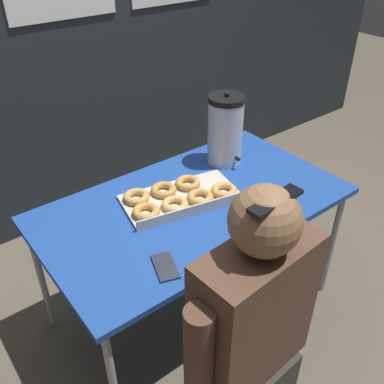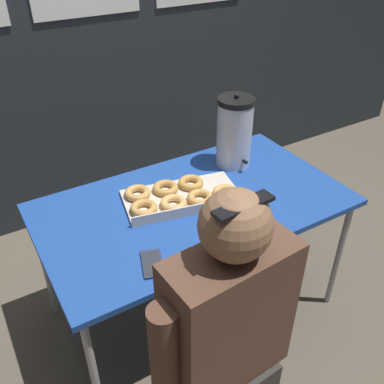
{
  "view_description": "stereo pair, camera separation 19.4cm",
  "coord_description": "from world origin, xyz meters",
  "views": [
    {
      "loc": [
        -1.0,
        -1.27,
        1.86
      ],
      "look_at": [
        -0.01,
        0.0,
        0.77
      ],
      "focal_mm": 40.0,
      "sensor_mm": 36.0,
      "label": 1
    },
    {
      "loc": [
        -0.84,
        -1.38,
        1.86
      ],
      "look_at": [
        -0.01,
        0.0,
        0.77
      ],
      "focal_mm": 40.0,
      "sensor_mm": 36.0,
      "label": 2
    }
  ],
  "objects": [
    {
      "name": "cell_phone",
      "position": [
        -0.35,
        -0.27,
        0.71
      ],
      "size": [
        0.12,
        0.17,
        0.01
      ],
      "rotation": [
        0.0,
        0.0,
        -0.33
      ],
      "color": "#2D334C",
      "rests_on": "folding_table"
    },
    {
      "name": "back_wall",
      "position": [
        0.0,
        1.23,
        1.25
      ],
      "size": [
        6.0,
        0.11,
        2.5
      ],
      "color": "#23282D",
      "rests_on": "ground"
    },
    {
      "name": "donut_box",
      "position": [
        -0.05,
        0.05,
        0.73
      ],
      "size": [
        0.58,
        0.39,
        0.05
      ],
      "rotation": [
        0.0,
        0.0,
        -0.21
      ],
      "color": "beige",
      "rests_on": "folding_table"
    },
    {
      "name": "ground_plane",
      "position": [
        0.0,
        0.0,
        0.0
      ],
      "size": [
        12.0,
        12.0,
        0.0
      ],
      "primitive_type": "plane",
      "color": "brown"
    },
    {
      "name": "coffee_urn",
      "position": [
        0.36,
        0.2,
        0.89
      ],
      "size": [
        0.19,
        0.21,
        0.39
      ],
      "color": "silver",
      "rests_on": "folding_table"
    },
    {
      "name": "person_seated",
      "position": [
        -0.27,
        -0.66,
        0.59
      ],
      "size": [
        0.57,
        0.26,
        1.24
      ],
      "rotation": [
        0.0,
        0.0,
        3.21
      ],
      "color": "#33332D",
      "rests_on": "ground"
    },
    {
      "name": "folding_table",
      "position": [
        0.0,
        0.0,
        0.67
      ],
      "size": [
        1.42,
        0.81,
        0.71
      ],
      "color": "#1E479E",
      "rests_on": "ground"
    }
  ]
}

